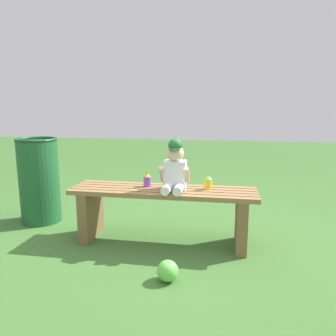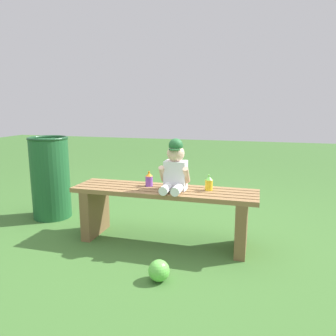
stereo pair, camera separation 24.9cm
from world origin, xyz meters
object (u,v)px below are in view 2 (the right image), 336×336
(park_bench, at_px, (164,207))
(sippy_cup_left, at_px, (149,179))
(child_figure, at_px, (175,168))
(sippy_cup_right, at_px, (209,183))
(toy_ball, at_px, (159,271))
(trash_bin, at_px, (50,177))

(park_bench, height_order, sippy_cup_left, sippy_cup_left)
(child_figure, bearing_deg, sippy_cup_left, 163.44)
(sippy_cup_right, distance_m, toy_ball, 0.81)
(sippy_cup_left, bearing_deg, child_figure, -16.56)
(child_figure, xyz_separation_m, sippy_cup_left, (-0.24, 0.07, -0.12))
(park_bench, xyz_separation_m, sippy_cup_left, (-0.14, 0.05, 0.21))
(sippy_cup_right, bearing_deg, toy_ball, -108.29)
(child_figure, relative_size, sippy_cup_right, 3.26)
(park_bench, height_order, child_figure, child_figure)
(child_figure, distance_m, toy_ball, 0.80)
(park_bench, relative_size, child_figure, 3.65)
(park_bench, bearing_deg, toy_ball, -76.64)
(sippy_cup_right, distance_m, trash_bin, 1.62)
(child_figure, distance_m, sippy_cup_right, 0.29)
(toy_ball, bearing_deg, trash_bin, 147.82)
(toy_ball, bearing_deg, sippy_cup_right, 71.71)
(park_bench, xyz_separation_m, toy_ball, (0.14, -0.59, -0.23))
(child_figure, height_order, sippy_cup_left, child_figure)
(park_bench, distance_m, toy_ball, 0.65)
(sippy_cup_right, xyz_separation_m, trash_bin, (-1.60, 0.23, -0.10))
(child_figure, bearing_deg, sippy_cup_right, 15.45)
(toy_ball, bearing_deg, sippy_cup_left, 113.73)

